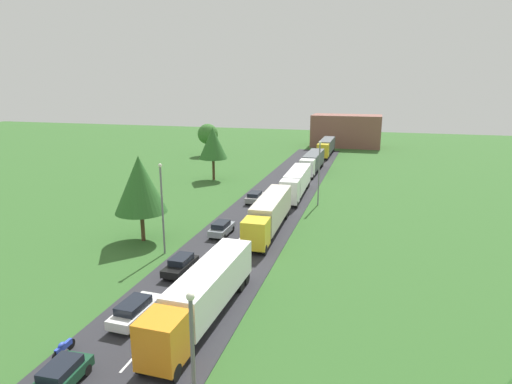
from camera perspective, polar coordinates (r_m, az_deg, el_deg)
road at (r=41.90m, az=-4.36°, el=-8.61°), size 10.00×140.00×0.06m
lane_marking_centre at (r=37.87m, az=-6.82°, el=-11.20°), size 0.16×122.26×0.01m
truck_lead at (r=31.13m, az=-6.83°, el=-12.94°), size 2.87×14.11×3.49m
truck_second at (r=48.29m, az=1.75°, el=-2.73°), size 2.86×14.75×3.71m
truck_third at (r=63.65m, az=5.30°, el=1.37°), size 2.84×14.03×3.61m
truck_fourth at (r=81.01m, az=7.41°, el=4.00°), size 2.67×13.92×3.42m
truck_fifth at (r=100.33m, az=9.19°, el=5.94°), size 2.58×14.07×3.55m
car_lead at (r=27.67m, az=-24.34°, el=-21.15°), size 1.90×4.08×1.40m
car_second at (r=32.47m, az=-15.55°, el=-14.65°), size 1.97×4.62×1.54m
car_third at (r=38.92m, az=-9.86°, el=-9.35°), size 1.83×4.16×1.49m
car_fourth at (r=47.48m, az=-4.54°, el=-4.75°), size 1.82×4.04×1.55m
car_fifth at (r=60.09m, az=-0.14°, el=-0.65°), size 1.85×4.23×1.48m
motorcycle_courier at (r=30.50m, az=-23.90°, el=-18.13°), size 0.28×1.94×0.91m
lamppost_lead at (r=20.13m, az=-8.23°, el=-21.82°), size 0.36×0.36×7.96m
lamppost_second at (r=42.24m, az=-12.19°, el=-1.64°), size 0.36×0.36×8.93m
lamppost_third at (r=58.74m, az=8.26°, el=2.86°), size 0.36×0.36×8.70m
tree_oak at (r=99.78m, az=-6.33°, el=7.55°), size 4.60×4.60×7.14m
tree_maple at (r=73.87m, az=-5.66°, el=6.38°), size 4.82×4.82×8.95m
tree_elm at (r=46.06m, az=-14.97°, el=0.97°), size 5.38×5.38×9.06m
distant_building at (r=115.31m, az=11.72°, el=7.85°), size 17.38×8.60×8.10m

